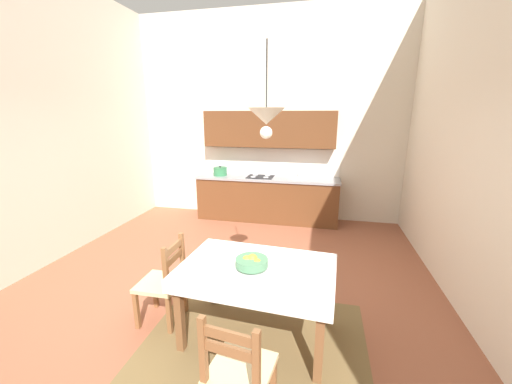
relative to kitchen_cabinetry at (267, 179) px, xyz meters
name	(u,v)px	position (x,y,z in m)	size (l,w,h in m)	color
ground_plane	(214,307)	(-0.07, -3.02, -0.91)	(5.98, 7.18, 0.10)	#99563D
wall_back	(268,118)	(-0.07, 0.33, 1.21)	(5.98, 0.12, 4.12)	silver
area_rug	(255,341)	(0.54, -3.51, -0.85)	(2.10, 1.60, 0.01)	brown
kitchen_cabinetry	(267,179)	(0.00, 0.00, 0.00)	(2.87, 0.63, 2.20)	brown
dining_table	(257,278)	(0.54, -3.41, -0.23)	(1.49, 1.02, 0.75)	brown
dining_chair_camera_side	(238,373)	(0.61, -4.31, -0.41)	(0.47, 0.47, 0.93)	#D1BC89
dining_chair_tv_side	(164,283)	(-0.46, -3.40, -0.41)	(0.43, 0.43, 0.93)	#D1BC89
fruit_bowl	(252,262)	(0.50, -3.45, -0.04)	(0.30, 0.30, 0.12)	#4C7F5B
pendant_lamp	(266,117)	(0.59, -3.27, 1.25)	(0.32, 0.32, 0.80)	black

